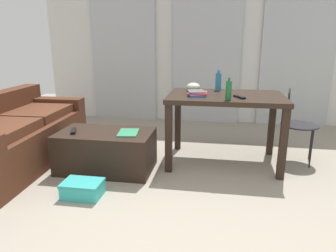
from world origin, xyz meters
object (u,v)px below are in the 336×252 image
object	(u,v)px
wire_chair	(294,118)
bottle_far	(218,81)
bowl	(193,87)
craft_table	(225,105)
couch	(14,137)
shoebox	(83,189)
bottle_near	(229,90)
coffee_table	(106,151)
tv_remote_on_table	(240,97)
magazine	(128,133)
book_stack	(197,93)
tv_remote_primary	(73,131)

from	to	relation	value
wire_chair	bottle_far	xyz separation A→B (m)	(-0.85, 0.12, 0.37)
bottle_far	bowl	world-z (taller)	bottle_far
craft_table	bowl	distance (m)	0.46
couch	shoebox	xyz separation A→B (m)	(1.07, -0.61, -0.24)
couch	wire_chair	world-z (taller)	wire_chair
couch	bottle_far	xyz separation A→B (m)	(2.22, 0.71, 0.57)
bottle_far	bottle_near	bearing A→B (deg)	-80.08
coffee_table	tv_remote_on_table	size ratio (longest dim) A/B	5.76
couch	magazine	size ratio (longest dim) A/B	6.81
couch	book_stack	size ratio (longest dim) A/B	6.99
coffee_table	tv_remote_primary	distance (m)	0.40
craft_table	bottle_near	world-z (taller)	bottle_near
tv_remote_on_table	coffee_table	bearing A→B (deg)	162.68
coffee_table	shoebox	xyz separation A→B (m)	(-0.00, -0.61, -0.14)
bottle_far	tv_remote_primary	world-z (taller)	bottle_far
couch	book_stack	bearing A→B (deg)	9.00
tv_remote_primary	bowl	bearing A→B (deg)	8.60
bottle_far	tv_remote_on_table	world-z (taller)	bottle_far
coffee_table	tv_remote_on_table	world-z (taller)	tv_remote_on_table
bottle_far	tv_remote_primary	bearing A→B (deg)	-152.00
coffee_table	tv_remote_primary	xyz separation A→B (m)	(-0.32, -0.07, 0.22)
couch	bottle_near	bearing A→B (deg)	2.72
couch	tv_remote_primary	bearing A→B (deg)	-5.46
craft_table	shoebox	world-z (taller)	craft_table
tv_remote_on_table	tv_remote_primary	xyz separation A→B (m)	(-1.69, -0.32, -0.35)
wire_chair	book_stack	xyz separation A→B (m)	(-1.08, -0.27, 0.29)
bottle_near	tv_remote_primary	bearing A→B (deg)	-173.41
book_stack	tv_remote_on_table	bearing A→B (deg)	-8.67
craft_table	tv_remote_primary	bearing A→B (deg)	-162.74
tv_remote_primary	magazine	size ratio (longest dim) A/B	0.64
bottle_far	magazine	world-z (taller)	bottle_far
craft_table	bottle_far	size ratio (longest dim) A/B	5.26
bowl	tv_remote_primary	xyz separation A→B (m)	(-1.18, -0.71, -0.39)
coffee_table	bottle_near	world-z (taller)	bottle_near
wire_chair	bottle_near	distance (m)	0.96
wire_chair	bowl	xyz separation A→B (m)	(-1.14, 0.05, 0.31)
shoebox	tv_remote_primary	bearing A→B (deg)	120.58
couch	craft_table	distance (m)	2.37
bowl	tv_remote_on_table	world-z (taller)	bowl
craft_table	tv_remote_on_table	distance (m)	0.24
coffee_table	book_stack	distance (m)	1.14
wire_chair	tv_remote_primary	bearing A→B (deg)	-164.14
bowl	magazine	bearing A→B (deg)	-133.22
bottle_far	tv_remote_on_table	bearing A→B (deg)	-64.26
bottle_far	coffee_table	bearing A→B (deg)	-148.09
book_stack	tv_remote_primary	world-z (taller)	book_stack
bottle_near	tv_remote_on_table	size ratio (longest dim) A/B	1.29
bottle_far	craft_table	bearing A→B (deg)	-73.74
bottle_far	book_stack	world-z (taller)	bottle_far
coffee_table	wire_chair	world-z (taller)	wire_chair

